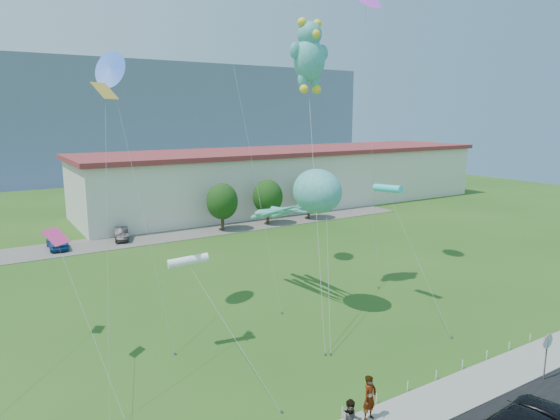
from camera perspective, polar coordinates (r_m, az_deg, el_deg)
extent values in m
plane|color=#255217|center=(25.27, 7.04, -20.38)|extent=(160.00, 160.00, 0.00)
cube|color=#59544C|center=(55.04, -16.47, -3.30)|extent=(70.00, 6.00, 0.06)
cube|color=slate|center=(137.36, -26.50, 9.51)|extent=(160.00, 50.00, 25.00)
cube|color=beige|center=(73.13, 1.37, 3.58)|extent=(60.00, 14.00, 7.60)
cube|color=maroon|center=(72.73, 1.39, 6.79)|extent=(61.00, 15.00, 0.60)
cylinder|color=slate|center=(28.99, 28.07, -14.88)|extent=(0.07, 0.07, 2.20)
cylinder|color=red|center=(28.60, 28.26, -13.06)|extent=(0.76, 0.04, 0.76)
cylinder|color=white|center=(28.59, 28.29, -13.08)|extent=(0.80, 0.02, 0.80)
cylinder|color=white|center=(23.75, 7.14, -21.91)|extent=(0.05, 0.05, 0.50)
cylinder|color=white|center=(24.88, 10.97, -20.38)|extent=(0.05, 0.05, 0.50)
cylinder|color=white|center=(26.12, 14.38, -18.91)|extent=(0.05, 0.05, 0.50)
cylinder|color=white|center=(27.44, 17.42, -17.53)|extent=(0.05, 0.05, 0.50)
cylinder|color=white|center=(28.85, 20.13, -16.23)|extent=(0.05, 0.05, 0.50)
cylinder|color=white|center=(30.32, 22.55, -15.04)|extent=(0.05, 0.05, 0.50)
cylinder|color=white|center=(31.85, 24.72, -13.93)|extent=(0.05, 0.05, 0.50)
cylinder|color=white|center=(33.43, 26.67, -12.91)|extent=(0.05, 0.05, 0.50)
cylinder|color=#3F2B19|center=(57.23, -6.58, -1.28)|extent=(0.36, 0.36, 2.20)
ellipsoid|color=#14380F|center=(56.80, -6.63, 0.99)|extent=(3.60, 3.60, 4.14)
cylinder|color=#3F2B19|center=(59.98, -1.40, -0.65)|extent=(0.36, 0.36, 2.20)
ellipsoid|color=#14380F|center=(59.56, -1.41, 1.52)|extent=(3.60, 3.60, 4.14)
cylinder|color=#3F2B19|center=(63.17, 3.30, -0.08)|extent=(0.36, 0.36, 2.20)
ellipsoid|color=#14380F|center=(62.77, 3.32, 1.99)|extent=(3.60, 3.60, 4.14)
imported|color=gray|center=(23.20, 10.21, -20.37)|extent=(0.81, 0.61, 2.01)
imported|color=#19498B|center=(53.89, -24.11, -3.27)|extent=(1.81, 4.34, 1.47)
imported|color=black|center=(55.15, -17.65, -2.62)|extent=(2.20, 4.07, 1.27)
ellipsoid|color=teal|center=(31.89, 4.27, 2.17)|extent=(2.84, 3.69, 2.84)
sphere|color=white|center=(30.66, 4.74, 2.38)|extent=(0.45, 0.45, 0.45)
sphere|color=white|center=(31.27, 6.23, 2.52)|extent=(0.45, 0.45, 0.45)
cylinder|color=slate|center=(28.74, 5.80, -16.07)|extent=(0.10, 0.10, 0.16)
cylinder|color=gray|center=(29.66, 5.55, -7.38)|extent=(2.82, 4.31, 7.32)
ellipsoid|color=teal|center=(35.39, 3.36, 16.75)|extent=(2.29, 1.95, 2.86)
sphere|color=teal|center=(35.60, 3.39, 19.43)|extent=(1.67, 1.67, 1.67)
sphere|color=yellow|center=(35.37, 2.53, 20.65)|extent=(0.62, 0.62, 0.62)
sphere|color=yellow|center=(36.06, 4.25, 20.44)|extent=(0.62, 0.62, 0.62)
sphere|color=yellow|center=(35.02, 4.09, 19.42)|extent=(0.62, 0.62, 0.62)
ellipsoid|color=teal|center=(34.81, 1.75, 17.73)|extent=(0.79, 0.56, 1.11)
ellipsoid|color=teal|center=(36.11, 4.92, 17.45)|extent=(0.79, 0.56, 1.11)
ellipsoid|color=teal|center=(34.98, 2.60, 14.65)|extent=(0.70, 0.62, 1.14)
ellipsoid|color=teal|center=(35.58, 4.05, 14.57)|extent=(0.70, 0.62, 1.14)
sphere|color=yellow|center=(34.80, 2.76, 13.65)|extent=(0.62, 0.62, 0.62)
sphere|color=yellow|center=(35.41, 4.21, 13.59)|extent=(0.62, 0.62, 0.62)
cylinder|color=slate|center=(28.69, 5.20, -16.11)|extent=(0.10, 0.10, 0.16)
cylinder|color=gray|center=(30.91, 4.16, 0.22)|extent=(4.71, 8.53, 14.45)
cylinder|color=white|center=(27.83, -10.46, -5.73)|extent=(0.50, 2.25, 0.87)
cylinder|color=slate|center=(23.92, 0.16, -22.03)|extent=(0.10, 0.10, 0.16)
cylinder|color=gray|center=(25.54, -5.74, -13.44)|extent=(1.11, 7.91, 4.87)
cube|color=gold|center=(26.11, -19.39, 12.72)|extent=(1.29, 1.29, 0.86)
cylinder|color=gray|center=(23.93, -19.14, -4.27)|extent=(2.00, 5.58, 13.84)
cylinder|color=slate|center=(33.87, 0.20, -11.69)|extent=(0.10, 0.10, 0.16)
cylinder|color=gray|center=(35.50, -3.80, 8.70)|extent=(0.23, 9.61, 23.18)
cylinder|color=#34E0EC|center=(34.27, 12.20, 2.43)|extent=(0.50, 2.25, 0.87)
cylinder|color=slate|center=(32.15, 19.03, -13.60)|extent=(0.10, 0.10, 0.16)
cylinder|color=gray|center=(32.85, 15.45, -5.43)|extent=(0.45, 6.29, 7.85)
cube|color=#F33681|center=(27.41, -24.23, -2.78)|extent=(1.29, 1.29, 0.86)
cylinder|color=gray|center=(24.97, -20.89, -12.40)|extent=(1.28, 7.62, 6.72)
cylinder|color=slate|center=(39.25, 11.17, -8.68)|extent=(0.10, 0.10, 0.16)
cylinder|color=gray|center=(39.34, 10.44, 7.62)|extent=(1.78, 4.55, 21.61)
cone|color=blue|center=(32.47, -18.85, 15.07)|extent=(1.80, 1.33, 1.33)
cylinder|color=slate|center=(29.25, -11.91, -15.76)|extent=(0.10, 0.10, 0.16)
cylinder|color=gray|center=(29.71, -15.56, 0.37)|extent=(0.96, 6.71, 15.42)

